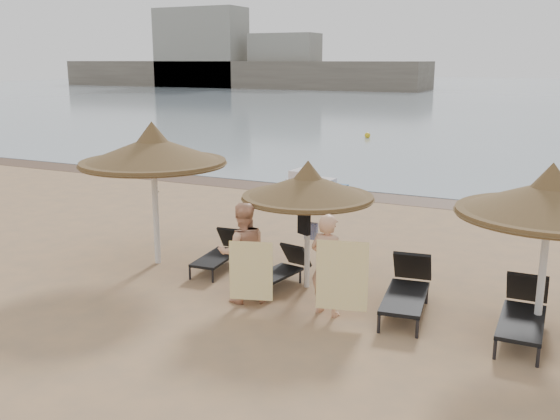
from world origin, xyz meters
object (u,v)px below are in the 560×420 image
at_px(palapa_right, 550,199).
at_px(lounger_far_right, 523,312).
at_px(lounger_near_left, 280,269).
at_px(palapa_left, 153,151).
at_px(lounger_near_right, 407,288).
at_px(person_left, 243,245).
at_px(person_right, 328,257).
at_px(pedal_boat, 310,189).
at_px(lounger_far_left, 221,252).
at_px(palapa_center, 308,187).

relative_size(palapa_right, lounger_far_right, 1.43).
relative_size(palapa_right, lounger_near_left, 1.65).
distance_m(palapa_left, lounger_near_right, 5.81).
height_order(palapa_left, lounger_near_right, palapa_left).
bearing_deg(palapa_right, person_left, -171.45).
distance_m(person_left, person_right, 1.57).
bearing_deg(lounger_near_right, person_right, -154.99).
xyz_separation_m(palapa_right, pedal_boat, (-6.99, 7.42, -1.85)).
xyz_separation_m(palapa_right, lounger_near_right, (-2.10, 0.11, -1.79)).
relative_size(lounger_near_right, pedal_boat, 0.99).
distance_m(lounger_far_left, pedal_boat, 6.77).
height_order(palapa_left, person_left, palapa_left).
relative_size(palapa_left, palapa_right, 1.09).
distance_m(palapa_center, lounger_far_left, 2.64).
bearing_deg(lounger_far_left, palapa_right, -11.69).
relative_size(palapa_left, lounger_near_left, 1.81).
height_order(lounger_far_right, person_right, person_right).
xyz_separation_m(palapa_right, lounger_near_left, (-4.60, 0.26, -1.87)).
distance_m(lounger_near_right, lounger_far_right, 1.90).
bearing_deg(palapa_center, palapa_left, -179.41).
height_order(person_left, pedal_boat, person_left).
relative_size(palapa_left, person_left, 1.44).
relative_size(lounger_near_right, lounger_far_right, 1.06).
height_order(person_left, person_right, person_left).
bearing_deg(person_left, palapa_left, -57.49).
distance_m(lounger_near_right, person_right, 1.53).
distance_m(palapa_left, person_left, 3.21).
bearing_deg(person_left, person_right, 148.30).
relative_size(palapa_center, palapa_right, 0.89).
bearing_deg(palapa_right, lounger_far_left, 173.54).
relative_size(palapa_right, person_left, 1.32).
bearing_deg(lounger_near_left, lounger_near_right, 6.87).
xyz_separation_m(lounger_far_left, lounger_far_right, (5.97, -0.79, 0.05)).
xyz_separation_m(lounger_near_left, lounger_near_right, (2.50, -0.15, 0.08)).
relative_size(palapa_center, lounger_far_right, 1.27).
bearing_deg(person_right, lounger_near_right, -137.97).
height_order(palapa_right, person_right, palapa_right).
bearing_deg(lounger_near_right, lounger_far_left, 164.62).
distance_m(palapa_center, lounger_near_left, 1.70).
xyz_separation_m(palapa_left, palapa_right, (7.55, -0.38, -0.20)).
bearing_deg(lounger_near_left, person_left, -94.32).
bearing_deg(person_left, lounger_near_left, -139.64).
height_order(lounger_far_right, person_left, person_left).
bearing_deg(lounger_near_left, palapa_left, -172.16).
xyz_separation_m(lounger_far_right, person_right, (-3.08, -0.55, 0.63)).
bearing_deg(palapa_center, palapa_right, -5.74).
bearing_deg(lounger_far_right, palapa_center, 171.97).
distance_m(palapa_left, person_right, 4.59).
distance_m(palapa_center, pedal_boat, 7.75).
bearing_deg(lounger_near_left, palapa_center, 27.79).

